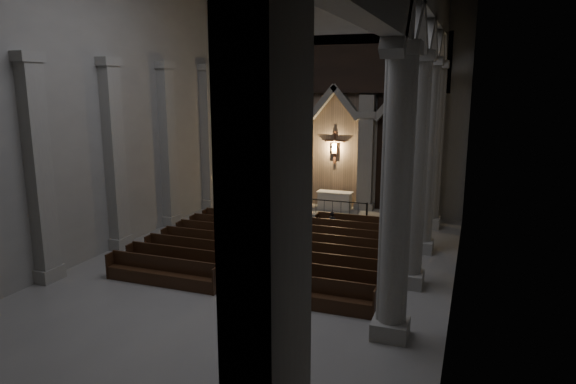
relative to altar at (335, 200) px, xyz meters
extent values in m
plane|color=gray|center=(-0.26, -10.93, -0.65)|extent=(24.00, 24.00, 0.00)
cube|color=gray|center=(-0.26, 1.07, 5.35)|extent=(14.00, 0.10, 12.00)
cube|color=gray|center=(-7.26, -10.93, 5.35)|extent=(0.10, 24.00, 12.00)
cube|color=gray|center=(6.74, -10.93, 5.35)|extent=(0.10, 24.00, 12.00)
cube|color=gray|center=(-5.66, 0.57, 2.55)|extent=(0.80, 0.50, 6.40)
cube|color=gray|center=(-5.66, 0.57, -0.40)|extent=(1.05, 0.70, 0.50)
cube|color=gray|center=(-5.66, 0.57, 4.70)|extent=(1.00, 0.65, 0.35)
cube|color=gray|center=(-2.06, 0.57, 2.55)|extent=(0.80, 0.50, 6.40)
cube|color=gray|center=(-2.06, 0.57, -0.40)|extent=(1.05, 0.70, 0.50)
cube|color=gray|center=(-2.06, 0.57, 4.70)|extent=(1.00, 0.65, 0.35)
cube|color=gray|center=(1.54, 0.57, 2.55)|extent=(0.80, 0.50, 6.40)
cube|color=gray|center=(1.54, 0.57, -0.40)|extent=(1.05, 0.70, 0.50)
cube|color=gray|center=(1.54, 0.57, 4.70)|extent=(1.00, 0.65, 0.35)
cube|color=gray|center=(5.14, 0.57, 2.55)|extent=(0.80, 0.50, 6.40)
cube|color=gray|center=(5.14, 0.57, -0.40)|extent=(1.05, 0.70, 0.50)
cube|color=gray|center=(5.14, 0.57, 4.70)|extent=(1.00, 0.65, 0.35)
cube|color=black|center=(-3.86, 0.92, 2.85)|extent=(2.60, 0.15, 7.00)
cube|color=#9E8066|center=(-0.26, 0.92, 2.85)|extent=(2.60, 0.15, 7.00)
cube|color=black|center=(3.34, 0.92, 2.85)|extent=(2.60, 0.15, 7.00)
cube|color=black|center=(-0.26, 0.57, 7.35)|extent=(12.00, 0.50, 3.00)
cube|color=gray|center=(-6.46, 0.57, 3.85)|extent=(1.60, 0.50, 9.00)
cube|color=gray|center=(5.94, 0.57, 3.85)|extent=(1.60, 0.50, 9.00)
cube|color=gray|center=(-0.26, 0.57, 9.85)|extent=(14.00, 0.50, 3.00)
plane|color=#FFE872|center=(-0.26, 0.89, 2.85)|extent=(1.50, 0.00, 1.50)
cube|color=#582F1E|center=(-0.26, 0.80, 2.85)|extent=(0.13, 0.08, 1.80)
cube|color=#582F1E|center=(-0.26, 0.80, 3.20)|extent=(1.10, 0.08, 0.13)
cube|color=tan|center=(-0.26, 0.74, 2.80)|extent=(0.26, 0.10, 0.60)
sphere|color=tan|center=(-0.26, 0.74, 3.20)|extent=(0.17, 0.17, 0.17)
cylinder|color=tan|center=(-0.52, 0.74, 3.17)|extent=(0.45, 0.08, 0.08)
cylinder|color=tan|center=(0.00, 0.74, 3.17)|extent=(0.45, 0.08, 0.08)
cube|color=gray|center=(5.24, -1.43, -0.40)|extent=(1.00, 1.00, 0.50)
cylinder|color=gray|center=(5.24, -1.43, 3.35)|extent=(0.70, 0.70, 7.50)
cube|color=gray|center=(5.24, -1.43, 7.20)|extent=(0.95, 0.95, 0.35)
cube|color=gray|center=(5.24, -5.43, -0.40)|extent=(1.00, 1.00, 0.50)
cylinder|color=gray|center=(5.24, -5.43, 3.35)|extent=(0.70, 0.70, 7.50)
cube|color=gray|center=(5.24, -5.43, 7.20)|extent=(0.95, 0.95, 0.35)
cube|color=gray|center=(5.24, -9.43, -0.40)|extent=(1.00, 1.00, 0.50)
cylinder|color=gray|center=(5.24, -9.43, 3.35)|extent=(0.70, 0.70, 7.50)
cube|color=gray|center=(5.24, -9.43, 7.20)|extent=(0.95, 0.95, 0.35)
cube|color=gray|center=(5.24, -13.43, -0.40)|extent=(1.00, 1.00, 0.50)
cylinder|color=gray|center=(5.24, -13.43, 3.35)|extent=(0.70, 0.70, 7.50)
cube|color=gray|center=(5.24, -13.43, 7.20)|extent=(0.95, 0.95, 0.35)
cube|color=gray|center=(5.24, 0.47, 3.95)|extent=(0.55, 1.20, 9.20)
cube|color=gray|center=(5.24, -22.33, 3.95)|extent=(0.55, 1.20, 9.20)
cube|color=gray|center=(-7.01, -1.43, -0.40)|extent=(0.60, 1.00, 0.50)
cube|color=gray|center=(-7.01, -1.43, 3.35)|extent=(0.50, 0.80, 7.50)
cube|color=gray|center=(-7.01, -1.43, 7.20)|extent=(0.60, 1.00, 0.35)
cube|color=gray|center=(-7.01, -5.43, -0.40)|extent=(0.60, 1.00, 0.50)
cube|color=gray|center=(-7.01, -5.43, 3.35)|extent=(0.50, 0.80, 7.50)
cube|color=gray|center=(-7.01, -5.43, 7.20)|extent=(0.60, 1.00, 0.35)
cube|color=gray|center=(-7.01, -9.43, -0.40)|extent=(0.60, 1.00, 0.50)
cube|color=gray|center=(-7.01, -9.43, 3.35)|extent=(0.50, 0.80, 7.50)
cube|color=gray|center=(-7.01, -9.43, 7.20)|extent=(0.60, 1.00, 0.35)
cube|color=gray|center=(-7.01, -13.43, -0.40)|extent=(0.60, 1.00, 0.50)
cube|color=gray|center=(-7.01, -13.43, 3.35)|extent=(0.50, 0.80, 7.50)
cube|color=gray|center=(-7.01, -13.43, 7.20)|extent=(0.60, 1.00, 0.35)
cube|color=gray|center=(-0.26, -0.33, -0.57)|extent=(8.50, 2.60, 0.15)
cube|color=beige|center=(0.00, 0.00, -0.02)|extent=(1.79, 0.70, 0.94)
cube|color=white|center=(0.00, 0.00, 0.47)|extent=(1.94, 0.78, 0.04)
cube|color=black|center=(-0.26, -1.17, 0.23)|extent=(4.62, 0.05, 0.05)
cube|color=black|center=(-2.57, -1.17, -0.18)|extent=(0.09, 0.09, 0.92)
cube|color=black|center=(2.05, -1.17, -0.18)|extent=(0.09, 0.09, 0.92)
cylinder|color=black|center=(-2.11, -1.17, -0.21)|extent=(0.02, 0.02, 0.85)
cylinder|color=black|center=(-1.65, -1.17, -0.21)|extent=(0.02, 0.02, 0.85)
cylinder|color=black|center=(-1.19, -1.17, -0.21)|extent=(0.02, 0.02, 0.85)
cylinder|color=black|center=(-0.73, -1.17, -0.21)|extent=(0.02, 0.02, 0.85)
cylinder|color=black|center=(-0.26, -1.17, -0.21)|extent=(0.02, 0.02, 0.85)
cylinder|color=black|center=(0.20, -1.17, -0.21)|extent=(0.02, 0.02, 0.85)
cylinder|color=black|center=(0.66, -1.17, -0.21)|extent=(0.02, 0.02, 0.85)
cylinder|color=black|center=(1.12, -1.17, -0.21)|extent=(0.02, 0.02, 0.85)
cylinder|color=black|center=(1.59, -1.17, -0.21)|extent=(0.02, 0.02, 0.85)
cylinder|color=#AB6F34|center=(-2.94, -1.64, -0.62)|extent=(0.24, 0.24, 0.05)
cylinder|color=#AB6F34|center=(-2.94, -1.64, -0.05)|extent=(0.04, 0.04, 1.14)
cylinder|color=#AB6F34|center=(-2.94, -1.64, 0.52)|extent=(0.12, 0.12, 0.02)
cylinder|color=beige|center=(-2.94, -1.64, 0.62)|extent=(0.05, 0.05, 0.20)
sphere|color=#FFB059|center=(-2.94, -1.64, 0.74)|extent=(0.04, 0.04, 0.04)
cylinder|color=#AB6F34|center=(3.19, -2.01, -0.62)|extent=(0.22, 0.22, 0.04)
cylinder|color=#AB6F34|center=(3.19, -2.01, -0.11)|extent=(0.03, 0.03, 1.03)
cylinder|color=#AB6F34|center=(3.19, -2.01, 0.41)|extent=(0.11, 0.11, 0.02)
cylinder|color=beige|center=(3.19, -2.01, 0.50)|extent=(0.04, 0.04, 0.18)
sphere|color=#FFB059|center=(3.19, -2.01, 0.61)|extent=(0.04, 0.04, 0.04)
cube|color=black|center=(-2.96, -4.22, -0.41)|extent=(4.33, 0.41, 0.46)
cube|color=black|center=(-2.96, -4.02, 0.08)|extent=(4.33, 0.07, 0.52)
cube|color=black|center=(-5.13, -4.22, -0.18)|extent=(0.06, 0.46, 0.93)
cube|color=black|center=(-0.80, -4.22, -0.18)|extent=(0.06, 0.46, 0.93)
cube|color=black|center=(2.44, -4.22, -0.41)|extent=(4.33, 0.41, 0.46)
cube|color=black|center=(2.44, -4.02, 0.08)|extent=(4.33, 0.07, 0.52)
cube|color=black|center=(0.27, -4.22, -0.18)|extent=(0.06, 0.46, 0.93)
cube|color=black|center=(4.60, -4.22, -0.18)|extent=(0.06, 0.46, 0.93)
cube|color=black|center=(-2.96, -5.39, -0.41)|extent=(4.33, 0.41, 0.46)
cube|color=black|center=(-2.96, -5.19, 0.08)|extent=(4.33, 0.07, 0.52)
cube|color=black|center=(-5.13, -5.39, -0.18)|extent=(0.06, 0.46, 0.93)
cube|color=black|center=(-0.80, -5.39, -0.18)|extent=(0.06, 0.46, 0.93)
cube|color=black|center=(2.44, -5.39, -0.41)|extent=(4.33, 0.41, 0.46)
cube|color=black|center=(2.44, -5.19, 0.08)|extent=(4.33, 0.07, 0.52)
cube|color=black|center=(0.27, -5.39, -0.18)|extent=(0.06, 0.46, 0.93)
cube|color=black|center=(4.60, -5.39, -0.18)|extent=(0.06, 0.46, 0.93)
cube|color=black|center=(-2.96, -6.56, -0.41)|extent=(4.33, 0.41, 0.46)
cube|color=black|center=(-2.96, -6.36, 0.08)|extent=(4.33, 0.07, 0.52)
cube|color=black|center=(-5.13, -6.56, -0.18)|extent=(0.06, 0.46, 0.93)
cube|color=black|center=(-0.80, -6.56, -0.18)|extent=(0.06, 0.46, 0.93)
cube|color=black|center=(2.44, -6.56, -0.41)|extent=(4.33, 0.41, 0.46)
cube|color=black|center=(2.44, -6.36, 0.08)|extent=(4.33, 0.07, 0.52)
cube|color=black|center=(0.27, -6.56, -0.18)|extent=(0.06, 0.46, 0.93)
cube|color=black|center=(4.60, -6.56, -0.18)|extent=(0.06, 0.46, 0.93)
cube|color=black|center=(-2.96, -7.73, -0.41)|extent=(4.33, 0.41, 0.46)
cube|color=black|center=(-2.96, -7.54, 0.08)|extent=(4.33, 0.07, 0.52)
cube|color=black|center=(-5.13, -7.73, -0.18)|extent=(0.06, 0.46, 0.93)
cube|color=black|center=(-0.80, -7.73, -0.18)|extent=(0.06, 0.46, 0.93)
cube|color=black|center=(2.44, -7.73, -0.41)|extent=(4.33, 0.41, 0.46)
cube|color=black|center=(2.44, -7.54, 0.08)|extent=(4.33, 0.07, 0.52)
cube|color=black|center=(0.27, -7.73, -0.18)|extent=(0.06, 0.46, 0.93)
cube|color=black|center=(4.60, -7.73, -0.18)|extent=(0.06, 0.46, 0.93)
cube|color=black|center=(-2.96, -8.90, -0.41)|extent=(4.33, 0.41, 0.46)
cube|color=black|center=(-2.96, -8.71, 0.08)|extent=(4.33, 0.07, 0.52)
cube|color=black|center=(-5.13, -8.90, -0.18)|extent=(0.06, 0.46, 0.93)
cube|color=black|center=(-0.80, -8.90, -0.18)|extent=(0.06, 0.46, 0.93)
cube|color=black|center=(2.44, -8.90, -0.41)|extent=(4.33, 0.41, 0.46)
cube|color=black|center=(2.44, -8.71, 0.08)|extent=(4.33, 0.07, 0.52)
cube|color=black|center=(0.27, -8.90, -0.18)|extent=(0.06, 0.46, 0.93)
cube|color=black|center=(4.60, -8.90, -0.18)|extent=(0.06, 0.46, 0.93)
cube|color=black|center=(-2.96, -10.07, -0.41)|extent=(4.33, 0.41, 0.46)
cube|color=black|center=(-2.96, -9.88, 0.08)|extent=(4.33, 0.07, 0.52)
cube|color=black|center=(-5.13, -10.07, -0.18)|extent=(0.06, 0.46, 0.93)
cube|color=black|center=(-0.80, -10.07, -0.18)|extent=(0.06, 0.46, 0.93)
cube|color=black|center=(2.44, -10.07, -0.41)|extent=(4.33, 0.41, 0.46)
cube|color=black|center=(2.44, -9.88, 0.08)|extent=(4.33, 0.07, 0.52)
cube|color=black|center=(0.27, -10.07, -0.18)|extent=(0.06, 0.46, 0.93)
cube|color=black|center=(4.60, -10.07, -0.18)|extent=(0.06, 0.46, 0.93)
cube|color=black|center=(-2.96, -11.24, -0.41)|extent=(4.33, 0.41, 0.46)
cube|color=black|center=(-2.96, -11.05, 0.08)|extent=(4.33, 0.07, 0.52)
cube|color=black|center=(-5.13, -11.24, -0.18)|extent=(0.06, 0.46, 0.93)
cube|color=black|center=(-0.80, -11.24, -0.18)|extent=(0.06, 0.46, 0.93)
cube|color=black|center=(2.44, -11.24, -0.41)|extent=(4.33, 0.41, 0.46)
cube|color=black|center=(2.44, -11.05, 0.08)|extent=(4.33, 0.07, 0.52)
cube|color=black|center=(0.27, -11.24, -0.18)|extent=(0.06, 0.46, 0.93)
cube|color=black|center=(4.60, -11.24, -0.18)|extent=(0.06, 0.46, 0.93)
cube|color=black|center=(-2.96, -12.41, -0.41)|extent=(4.33, 0.41, 0.46)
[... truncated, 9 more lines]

